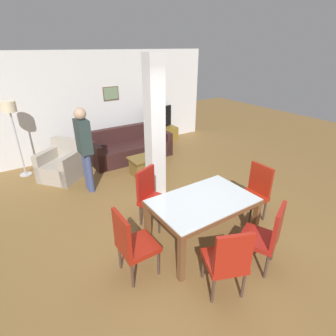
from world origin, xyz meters
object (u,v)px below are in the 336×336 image
at_px(bottle, 147,154).
at_px(dining_chair_far_left, 152,195).
at_px(dining_chair_near_right, 266,235).
at_px(standing_person, 84,145).
at_px(dining_chair_near_left, 227,260).
at_px(dining_chair_head_left, 132,242).
at_px(tv_stand, 159,135).
at_px(armchair, 63,165).
at_px(dining_table, 203,209).
at_px(dining_chair_head_right, 254,191).
at_px(floor_lamp, 11,115).
at_px(coffee_table, 146,165).
at_px(sofa, 130,148).
at_px(tv_screen, 158,119).

bearing_deg(bottle, dining_chair_far_left, -116.88).
relative_size(dining_chair_near_right, standing_person, 0.57).
distance_m(dining_chair_near_left, dining_chair_far_left, 1.74).
distance_m(dining_chair_head_left, tv_stand, 5.33).
relative_size(armchair, standing_person, 0.67).
bearing_deg(dining_chair_head_left, dining_table, 90.00).
distance_m(armchair, bottle, 1.94).
relative_size(dining_chair_head_right, armchair, 0.85).
bearing_deg(tv_stand, standing_person, -147.75).
bearing_deg(dining_table, floor_lamp, 115.50).
xyz_separation_m(dining_chair_far_left, coffee_table, (0.84, 1.72, -0.31)).
bearing_deg(coffee_table, dining_chair_head_left, -122.45).
distance_m(dining_chair_head_left, dining_chair_near_right, 1.76).
distance_m(dining_chair_head_right, sofa, 3.73).
relative_size(armchair, floor_lamp, 0.68).
relative_size(dining_table, floor_lamp, 0.87).
bearing_deg(floor_lamp, dining_chair_near_left, -72.35).
height_order(dining_chair_near_right, standing_person, standing_person).
bearing_deg(dining_chair_near_left, dining_chair_far_left, 112.74).
xyz_separation_m(coffee_table, tv_screen, (1.45, 1.76, 0.53)).
bearing_deg(tv_screen, sofa, 11.21).
relative_size(dining_table, bottle, 5.63).
bearing_deg(floor_lamp, coffee_table, -32.15).
bearing_deg(dining_chair_head_right, dining_chair_head_left, 90.00).
xyz_separation_m(dining_chair_head_right, dining_chair_near_left, (-1.53, -0.88, 0.00)).
relative_size(dining_chair_far_left, standing_person, 0.57).
xyz_separation_m(sofa, floor_lamp, (-2.54, 0.43, 1.16)).
bearing_deg(dining_chair_head_right, coffee_table, 15.07).
relative_size(dining_chair_head_right, dining_chair_near_left, 1.00).
relative_size(dining_chair_head_right, coffee_table, 1.28).
bearing_deg(coffee_table, tv_screen, 50.63).
relative_size(dining_table, armchair, 1.29).
relative_size(sofa, tv_stand, 1.71).
height_order(dining_chair_head_right, bottle, dining_chair_head_right).
bearing_deg(dining_chair_near_left, tv_stand, 89.08).
bearing_deg(dining_chair_head_left, coffee_table, 147.55).
distance_m(dining_chair_head_right, armchair, 4.21).
relative_size(tv_stand, tv_screen, 1.13).
height_order(bottle, floor_lamp, floor_lamp).
xyz_separation_m(bottle, tv_stand, (1.47, 1.87, -0.32)).
height_order(sofa, coffee_table, sofa).
xyz_separation_m(bottle, tv_screen, (1.47, 1.87, 0.22)).
bearing_deg(dining_chair_far_left, dining_chair_near_right, 90.17).
bearing_deg(dining_chair_near_right, tv_stand, 49.70).
bearing_deg(armchair, dining_table, 159.97).
xyz_separation_m(dining_chair_head_right, floor_lamp, (-3.12, 4.10, 0.91)).
xyz_separation_m(dining_chair_near_left, sofa, (0.96, 4.56, -0.25)).
bearing_deg(dining_chair_head_right, sofa, 8.92).
distance_m(dining_chair_near_right, coffee_table, 3.44).
distance_m(dining_chair_head_right, bottle, 2.57).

